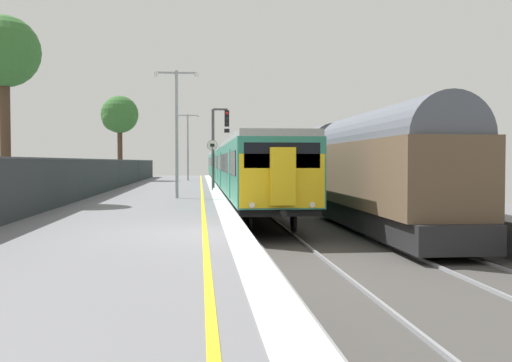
{
  "coord_description": "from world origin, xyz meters",
  "views": [
    {
      "loc": [
        -0.46,
        -13.35,
        1.63
      ],
      "look_at": [
        1.31,
        5.1,
        1.01
      ],
      "focal_mm": 41.18,
      "sensor_mm": 36.0,
      "label": 1
    }
  ],
  "objects_px": {
    "commuter_train_at_platform": "(231,166)",
    "freight_train_adjacent_track": "(312,165)",
    "signal_gantry": "(218,138)",
    "platform_lamp_mid": "(177,123)",
    "background_tree_left": "(3,55)",
    "platform_lamp_far": "(188,141)",
    "speed_limit_sign": "(212,158)",
    "background_tree_centre": "(119,116)"
  },
  "relations": [
    {
      "from": "signal_gantry",
      "to": "platform_lamp_mid",
      "type": "xyz_separation_m",
      "value": [
        -2.1,
        -9.82,
        0.28
      ]
    },
    {
      "from": "platform_lamp_mid",
      "to": "background_tree_left",
      "type": "bearing_deg",
      "value": -162.35
    },
    {
      "from": "freight_train_adjacent_track",
      "to": "speed_limit_sign",
      "type": "relative_size",
      "value": 13.9
    },
    {
      "from": "speed_limit_sign",
      "to": "platform_lamp_far",
      "type": "relative_size",
      "value": 0.5
    },
    {
      "from": "platform_lamp_mid",
      "to": "commuter_train_at_platform",
      "type": "bearing_deg",
      "value": 80.95
    },
    {
      "from": "platform_lamp_mid",
      "to": "background_tree_left",
      "type": "relative_size",
      "value": 0.76
    },
    {
      "from": "platform_lamp_far",
      "to": "background_tree_left",
      "type": "distance_m",
      "value": 27.48
    },
    {
      "from": "signal_gantry",
      "to": "platform_lamp_mid",
      "type": "bearing_deg",
      "value": -102.08
    },
    {
      "from": "speed_limit_sign",
      "to": "background_tree_centre",
      "type": "height_order",
      "value": "background_tree_centre"
    },
    {
      "from": "speed_limit_sign",
      "to": "platform_lamp_far",
      "type": "distance_m",
      "value": 17.3
    },
    {
      "from": "platform_lamp_mid",
      "to": "platform_lamp_far",
      "type": "bearing_deg",
      "value": 90.0
    },
    {
      "from": "platform_lamp_far",
      "to": "background_tree_centre",
      "type": "bearing_deg",
      "value": 170.74
    },
    {
      "from": "commuter_train_at_platform",
      "to": "speed_limit_sign",
      "type": "xyz_separation_m",
      "value": [
        -1.85,
        -15.16,
        0.54
      ]
    },
    {
      "from": "platform_lamp_far",
      "to": "background_tree_left",
      "type": "height_order",
      "value": "background_tree_left"
    },
    {
      "from": "signal_gantry",
      "to": "background_tree_centre",
      "type": "relative_size",
      "value": 0.67
    },
    {
      "from": "background_tree_left",
      "to": "background_tree_centre",
      "type": "distance_m",
      "value": 27.52
    },
    {
      "from": "platform_lamp_mid",
      "to": "platform_lamp_far",
      "type": "height_order",
      "value": "platform_lamp_far"
    },
    {
      "from": "freight_train_adjacent_track",
      "to": "signal_gantry",
      "type": "bearing_deg",
      "value": 158.21
    },
    {
      "from": "commuter_train_at_platform",
      "to": "platform_lamp_far",
      "type": "bearing_deg",
      "value": 150.91
    },
    {
      "from": "speed_limit_sign",
      "to": "background_tree_left",
      "type": "distance_m",
      "value": 13.24
    },
    {
      "from": "speed_limit_sign",
      "to": "background_tree_centre",
      "type": "distance_m",
      "value": 20.03
    },
    {
      "from": "commuter_train_at_platform",
      "to": "signal_gantry",
      "type": "height_order",
      "value": "signal_gantry"
    },
    {
      "from": "freight_train_adjacent_track",
      "to": "platform_lamp_mid",
      "type": "distance_m",
      "value": 10.93
    },
    {
      "from": "commuter_train_at_platform",
      "to": "background_tree_left",
      "type": "xyz_separation_m",
      "value": [
        -10.28,
        -24.55,
        4.54
      ]
    },
    {
      "from": "platform_lamp_mid",
      "to": "freight_train_adjacent_track",
      "type": "bearing_deg",
      "value": 45.23
    },
    {
      "from": "platform_lamp_mid",
      "to": "background_tree_left",
      "type": "xyz_separation_m",
      "value": [
        -6.71,
        -2.13,
        2.48
      ]
    },
    {
      "from": "speed_limit_sign",
      "to": "background_tree_left",
      "type": "height_order",
      "value": "background_tree_left"
    },
    {
      "from": "signal_gantry",
      "to": "background_tree_left",
      "type": "relative_size",
      "value": 0.66
    },
    {
      "from": "signal_gantry",
      "to": "background_tree_left",
      "type": "height_order",
      "value": "background_tree_left"
    },
    {
      "from": "background_tree_left",
      "to": "freight_train_adjacent_track",
      "type": "bearing_deg",
      "value": 34.37
    },
    {
      "from": "commuter_train_at_platform",
      "to": "background_tree_centre",
      "type": "height_order",
      "value": "background_tree_centre"
    },
    {
      "from": "background_tree_left",
      "to": "signal_gantry",
      "type": "bearing_deg",
      "value": 53.62
    },
    {
      "from": "signal_gantry",
      "to": "background_tree_centre",
      "type": "xyz_separation_m",
      "value": [
        -8.05,
        15.55,
        2.49
      ]
    },
    {
      "from": "freight_train_adjacent_track",
      "to": "background_tree_left",
      "type": "bearing_deg",
      "value": -145.63
    },
    {
      "from": "freight_train_adjacent_track",
      "to": "platform_lamp_far",
      "type": "xyz_separation_m",
      "value": [
        -7.58,
        16.77,
        1.93
      ]
    },
    {
      "from": "commuter_train_at_platform",
      "to": "background_tree_centre",
      "type": "bearing_deg",
      "value": 162.74
    },
    {
      "from": "background_tree_left",
      "to": "commuter_train_at_platform",
      "type": "bearing_deg",
      "value": 67.28
    },
    {
      "from": "signal_gantry",
      "to": "speed_limit_sign",
      "type": "relative_size",
      "value": 1.71
    },
    {
      "from": "commuter_train_at_platform",
      "to": "freight_train_adjacent_track",
      "type": "relative_size",
      "value": 1.55
    },
    {
      "from": "commuter_train_at_platform",
      "to": "freight_train_adjacent_track",
      "type": "bearing_deg",
      "value": -74.84
    },
    {
      "from": "freight_train_adjacent_track",
      "to": "background_tree_centre",
      "type": "height_order",
      "value": "background_tree_centre"
    },
    {
      "from": "speed_limit_sign",
      "to": "background_tree_left",
      "type": "bearing_deg",
      "value": -131.92
    }
  ]
}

